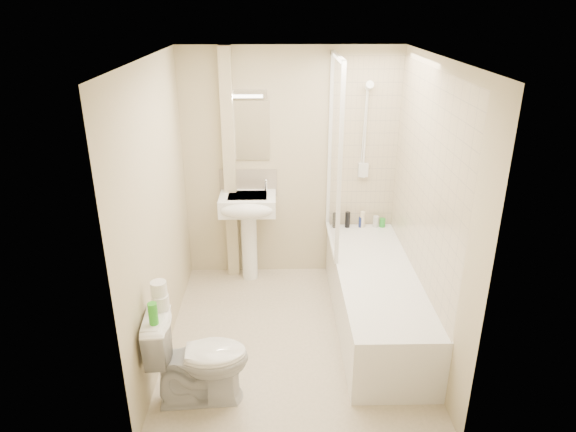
{
  "coord_description": "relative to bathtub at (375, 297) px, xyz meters",
  "views": [
    {
      "loc": [
        -0.13,
        -3.83,
        2.78
      ],
      "look_at": [
        -0.05,
        0.2,
        1.09
      ],
      "focal_mm": 32.0,
      "sensor_mm": 36.0,
      "label": 1
    }
  ],
  "objects": [
    {
      "name": "shower_fixture",
      "position": [
        -0.0,
        1.01,
        1.26
      ],
      "size": [
        0.1,
        0.16,
        0.99
      ],
      "color": "white",
      "rests_on": "wall_back"
    },
    {
      "name": "bottle_white_b",
      "position": [
        0.16,
        0.98,
        0.32
      ],
      "size": [
        0.06,
        0.06,
        0.12
      ],
      "primitive_type": "cylinder",
      "color": "silver",
      "rests_on": "bathtub"
    },
    {
      "name": "shower_screen",
      "position": [
        -0.35,
        0.62,
        1.16
      ],
      "size": [
        0.04,
        0.92,
        1.8
      ],
      "color": "white",
      "rests_on": "bathtub"
    },
    {
      "name": "strip_light",
      "position": [
        -1.19,
        1.03,
        1.66
      ],
      "size": [
        0.42,
        0.07,
        0.07
      ],
      "primitive_type": "cube",
      "color": "silver",
      "rests_on": "wall_back"
    },
    {
      "name": "tile_back",
      "position": [
        0.0,
        1.06,
        1.14
      ],
      "size": [
        0.7,
        0.01,
        1.75
      ],
      "primitive_type": "cube",
      "color": "beige",
      "rests_on": "wall_back"
    },
    {
      "name": "bathtub",
      "position": [
        0.0,
        0.0,
        0.0
      ],
      "size": [
        0.7,
        2.1,
        0.55
      ],
      "color": "white",
      "rests_on": "ground"
    },
    {
      "name": "toilet",
      "position": [
        -1.47,
        -0.94,
        0.08
      ],
      "size": [
        0.51,
        0.78,
        0.74
      ],
      "primitive_type": "imported",
      "rotation": [
        0.0,
        0.0,
        1.64
      ],
      "color": "white",
      "rests_on": "ground"
    },
    {
      "name": "floor",
      "position": [
        -0.75,
        -0.18,
        -0.29
      ],
      "size": [
        2.5,
        2.5,
        0.0
      ],
      "primitive_type": "plane",
      "color": "beige",
      "rests_on": "ground"
    },
    {
      "name": "bottle_green",
      "position": [
        0.23,
        0.98,
        0.31
      ],
      "size": [
        0.06,
        0.06,
        0.09
      ],
      "primitive_type": "cylinder",
      "color": "green",
      "rests_on": "bathtub"
    },
    {
      "name": "splashback",
      "position": [
        -1.19,
        1.06,
        0.74
      ],
      "size": [
        0.6,
        0.02,
        0.3
      ],
      "primitive_type": "cube",
      "color": "beige",
      "rests_on": "wall_back"
    },
    {
      "name": "pedestal_sink",
      "position": [
        -1.19,
        0.83,
        0.48
      ],
      "size": [
        0.57,
        0.51,
        1.09
      ],
      "color": "white",
      "rests_on": "ground"
    },
    {
      "name": "wall_left",
      "position": [
        -1.85,
        -0.18,
        0.91
      ],
      "size": [
        0.02,
        2.5,
        2.4
      ],
      "primitive_type": "cube",
      "color": "beige",
      "rests_on": "ground"
    },
    {
      "name": "tile_right",
      "position": [
        0.34,
        0.0,
        1.14
      ],
      "size": [
        0.01,
        2.1,
        1.75
      ],
      "primitive_type": "cube",
      "color": "beige",
      "rests_on": "wall_right"
    },
    {
      "name": "mirror",
      "position": [
        -1.19,
        1.06,
        1.29
      ],
      "size": [
        0.46,
        0.01,
        0.6
      ],
      "primitive_type": "cube",
      "color": "white",
      "rests_on": "wall_back"
    },
    {
      "name": "pipe_boxing",
      "position": [
        -1.37,
        1.01,
        0.91
      ],
      "size": [
        0.12,
        0.12,
        2.4
      ],
      "primitive_type": "cube",
      "color": "beige",
      "rests_on": "ground"
    },
    {
      "name": "toilet_roll_lower",
      "position": [
        -1.73,
        -0.84,
        0.5
      ],
      "size": [
        0.12,
        0.12,
        0.11
      ],
      "primitive_type": "cylinder",
      "color": "white",
      "rests_on": "toilet"
    },
    {
      "name": "wall_back",
      "position": [
        -0.75,
        1.07,
        0.91
      ],
      "size": [
        2.2,
        0.02,
        2.4
      ],
      "primitive_type": "cube",
      "color": "beige",
      "rests_on": "ground"
    },
    {
      "name": "bottle_black_a",
      "position": [
        -0.27,
        0.98,
        0.34
      ],
      "size": [
        0.06,
        0.06,
        0.16
      ],
      "primitive_type": "cylinder",
      "color": "black",
      "rests_on": "bathtub"
    },
    {
      "name": "bottle_blue",
      "position": [
        -0.0,
        0.98,
        0.32
      ],
      "size": [
        0.05,
        0.05,
        0.11
      ],
      "primitive_type": "cylinder",
      "color": "navy",
      "rests_on": "bathtub"
    },
    {
      "name": "bottle_black_b",
      "position": [
        -0.14,
        0.98,
        0.35
      ],
      "size": [
        0.05,
        0.05,
        0.17
      ],
      "primitive_type": "cylinder",
      "color": "black",
      "rests_on": "bathtub"
    },
    {
      "name": "toilet_roll_upper",
      "position": [
        -1.73,
        -0.83,
        0.61
      ],
      "size": [
        0.11,
        0.11,
        0.1
      ],
      "primitive_type": "cylinder",
      "color": "white",
      "rests_on": "toilet_roll_lower"
    },
    {
      "name": "wall_right",
      "position": [
        0.35,
        -0.18,
        0.91
      ],
      "size": [
        0.02,
        2.5,
        2.4
      ],
      "primitive_type": "cube",
      "color": "beige",
      "rests_on": "ground"
    },
    {
      "name": "ceiling",
      "position": [
        -0.75,
        -0.18,
        2.11
      ],
      "size": [
        2.2,
        2.5,
        0.02
      ],
      "primitive_type": "cube",
      "color": "white",
      "rests_on": "wall_back"
    },
    {
      "name": "green_bottle",
      "position": [
        -1.74,
        -1.03,
        0.53
      ],
      "size": [
        0.06,
        0.06,
        0.16
      ],
      "primitive_type": "cylinder",
      "color": "green",
      "rests_on": "toilet"
    },
    {
      "name": "bottle_cream",
      "position": [
        0.02,
        0.98,
        0.35
      ],
      "size": [
        0.05,
        0.05,
        0.18
      ],
      "primitive_type": "cylinder",
      "color": "#F9E5C0",
      "rests_on": "bathtub"
    }
  ]
}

